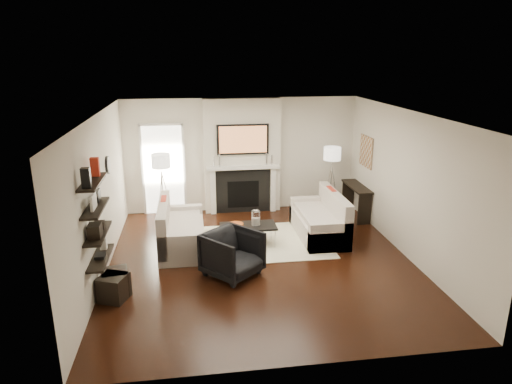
{
  "coord_description": "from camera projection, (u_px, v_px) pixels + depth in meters",
  "views": [
    {
      "loc": [
        -1.19,
        -7.61,
        3.68
      ],
      "look_at": [
        0.0,
        0.6,
        1.15
      ],
      "focal_mm": 32.0,
      "sensor_mm": 36.0,
      "label": 1
    }
  ],
  "objects": [
    {
      "name": "coffee_table",
      "position": [
        248.0,
        226.0,
        9.01
      ],
      "size": [
        1.1,
        0.55,
        0.04
      ],
      "primitive_type": "cube",
      "color": "black",
      "rests_on": "floor"
    },
    {
      "name": "decor_magfile_b",
      "position": [
        95.0,
        167.0,
        6.79
      ],
      "size": [
        0.12,
        0.1,
        0.28
      ],
      "primitive_type": "cube",
      "color": "#B62816",
      "rests_on": "shelf_top"
    },
    {
      "name": "lamp_right_leg_a",
      "position": [
        335.0,
        188.0,
        10.83
      ],
      "size": [
        0.25,
        0.02,
        1.23
      ],
      "primitive_type": "cylinder",
      "rotation": [
        0.18,
        0.0,
        4.71
      ],
      "color": "silver",
      "rests_on": "floor"
    },
    {
      "name": "door_trim_top",
      "position": [
        161.0,
        124.0,
        10.37
      ],
      "size": [
        1.02,
        0.06,
        0.06
      ],
      "primitive_type": "cube",
      "color": "white",
      "rests_on": "wall_back"
    },
    {
      "name": "firebox",
      "position": [
        243.0,
        194.0,
        10.9
      ],
      "size": [
        0.75,
        0.02,
        0.65
      ],
      "primitive_type": "cube",
      "color": "black",
      "rests_on": "floor"
    },
    {
      "name": "lamp_left_shade",
      "position": [
        161.0,
        161.0,
        9.85
      ],
      "size": [
        0.4,
        0.4,
        0.3
      ],
      "primitive_type": "cylinder",
      "color": "white",
      "rests_on": "lamp_left_post"
    },
    {
      "name": "mantel_shelf",
      "position": [
        243.0,
        167.0,
        10.66
      ],
      "size": [
        1.7,
        0.18,
        0.07
      ],
      "primitive_type": "cube",
      "color": "white",
      "rests_on": "chimney_breast"
    },
    {
      "name": "lamp_left_leg_c",
      "position": [
        160.0,
        200.0,
        10.0
      ],
      "size": [
        0.14,
        0.22,
        1.23
      ],
      "primitive_type": "cylinder",
      "rotation": [
        0.18,
        0.0,
        2.62
      ],
      "color": "silver",
      "rests_on": "floor"
    },
    {
      "name": "coffee_leg_se",
      "position": [
        271.0,
        231.0,
        9.35
      ],
      "size": [
        0.02,
        0.02,
        0.38
      ],
      "primitive_type": "cylinder",
      "color": "silver",
      "rests_on": "floor"
    },
    {
      "name": "ottoman_far",
      "position": [
        114.0,
        288.0,
        7.06
      ],
      "size": [
        0.52,
        0.52,
        0.4
      ],
      "primitive_type": "cube",
      "rotation": [
        0.0,
        0.0,
        -0.37
      ],
      "color": "black",
      "rests_on": "floor"
    },
    {
      "name": "console_top",
      "position": [
        357.0,
        186.0,
        10.53
      ],
      "size": [
        0.35,
        1.2,
        0.04
      ],
      "primitive_type": "cube",
      "color": "black",
      "rests_on": "floor"
    },
    {
      "name": "coffee_leg_ne",
      "position": [
        275.0,
        239.0,
        8.94
      ],
      "size": [
        0.02,
        0.02,
        0.38
      ],
      "primitive_type": "cylinder",
      "color": "silver",
      "rests_on": "floor"
    },
    {
      "name": "console_leg_n",
      "position": [
        365.0,
        210.0,
        10.12
      ],
      "size": [
        0.3,
        0.04,
        0.71
      ],
      "primitive_type": "cube",
      "color": "black",
      "rests_on": "floor"
    },
    {
      "name": "shelf_lower",
      "position": [
        98.0,
        233.0,
        6.81
      ],
      "size": [
        0.25,
        1.0,
        0.04
      ],
      "primitive_type": "cube",
      "color": "black",
      "rests_on": "wall_left"
    },
    {
      "name": "wall_art",
      "position": [
        366.0,
        152.0,
        10.3
      ],
      "size": [
        0.03,
        0.7,
        0.7
      ],
      "primitive_type": "cube",
      "color": "#A37C51",
      "rests_on": "wall_right"
    },
    {
      "name": "hurricane_glass",
      "position": [
        256.0,
        218.0,
        8.99
      ],
      "size": [
        0.17,
        0.17,
        0.31
      ],
      "primitive_type": "cylinder",
      "color": "white",
      "rests_on": "coffee_table"
    },
    {
      "name": "ottoman_near",
      "position": [
        115.0,
        282.0,
        7.24
      ],
      "size": [
        0.47,
        0.47,
        0.4
      ],
      "primitive_type": "cube",
      "rotation": [
        0.0,
        0.0,
        0.18
      ],
      "color": "black",
      "rests_on": "floor"
    },
    {
      "name": "pillow_right_orange",
      "position": [
        331.0,
        198.0,
        9.71
      ],
      "size": [
        0.1,
        0.42,
        0.42
      ],
      "primitive_type": "cube",
      "color": "#B62816",
      "rests_on": "loveseat_right_cushion"
    },
    {
      "name": "loveseat_left_cushion",
      "position": [
        184.0,
        225.0,
        8.9
      ],
      "size": [
        0.63,
        1.44,
        0.1
      ],
      "primitive_type": "cube",
      "color": "beige",
      "rests_on": "loveseat_left_base"
    },
    {
      "name": "pillow_left_charcoal",
      "position": [
        163.0,
        219.0,
        8.49
      ],
      "size": [
        0.1,
        0.4,
        0.4
      ],
      "primitive_type": "cube",
      "color": "black",
      "rests_on": "loveseat_left_cushion"
    },
    {
      "name": "fireplace_surround",
      "position": [
        243.0,
        191.0,
        10.88
      ],
      "size": [
        1.3,
        0.02,
        1.04
      ],
      "primitive_type": "cube",
      "color": "black",
      "rests_on": "floor"
    },
    {
      "name": "lamp_right_leg_c",
      "position": [
        329.0,
        190.0,
        10.72
      ],
      "size": [
        0.14,
        0.22,
        1.23
      ],
      "primitive_type": "cylinder",
      "rotation": [
        0.18,
        0.0,
        2.62
      ],
      "color": "silver",
      "rests_on": "floor"
    },
    {
      "name": "candlestick_r_tall",
      "position": [
        266.0,
        159.0,
        10.69
      ],
      "size": [
        0.04,
        0.04,
        0.3
      ],
      "primitive_type": "cylinder",
      "color": "silver",
      "rests_on": "mantel_shelf"
    },
    {
      "name": "candlestick_l_tall",
      "position": [
        220.0,
        160.0,
        10.54
      ],
      "size": [
        0.04,
        0.04,
        0.3
      ],
      "primitive_type": "cylinder",
      "color": "silver",
      "rests_on": "mantel_shelf"
    },
    {
      "name": "loveseat_right_back",
      "position": [
        335.0,
        211.0,
        9.48
      ],
      "size": [
        0.18,
        1.8,
        0.8
      ],
      "primitive_type": "cube",
      "color": "beige",
      "rests_on": "floor"
    },
    {
      "name": "decor_frame_b",
      "position": [
        98.0,
        195.0,
        6.93
      ],
      "size": [
        0.04,
        0.22,
        0.18
      ],
      "primitive_type": "cube",
      "color": "black",
      "rests_on": "shelf_upper"
    },
    {
      "name": "door_trim_l",
      "position": [
        143.0,
        171.0,
        10.62
      ],
      "size": [
        0.06,
        0.06,
        2.16
      ],
      "primitive_type": "cube",
      "color": "white",
      "rests_on": "floor"
    },
    {
      "name": "lamp_left_post",
      "position": [
        163.0,
        198.0,
        10.1
      ],
      "size": [
        0.02,
        0.02,
        1.2
      ],
      "primitive_type": "cylinder",
      "color": "silver",
      "rests_on": "floor"
    },
    {
      "name": "pillow_right_charcoal",
      "position": [
        340.0,
        207.0,
        9.14
      ],
      "size": [
        0.1,
        0.4,
        0.4
      ],
      "primitive_type": "cube",
      "color": "black",
      "rests_on": "loveseat_right_cushion"
    },
    {
      "name": "door_trim_r",
      "position": [
        184.0,
        170.0,
        10.75
      ],
      "size": [
        0.06,
        0.06,
        2.16
      ],
      "primitive_type": "cube",
      "color": "white",
      "rests_on": "floor"
    },
    {
      "name": "rug",
      "position": [
        263.0,
        242.0,
        9.28
      ],
      "size": [
        2.6,
        2.0,
        0.01
      ],
      "primitive_type": "cube",
      "color": "beige",
      "rests_on": "floor"
    },
    {
      "name": "candlestick_r_short",
      "position": [
        272.0,
        160.0,
        10.72
      ],
      "size": [
        0.04,
        0.04,
        0.24
      ],
      "primitive_type": "cylinder",
      "color": "silver",
      "rests_on": "mantel_shelf"
    },
    {
      "name": "decor_box_tall",
      "position": [
        103.0,
        244.0,
        7.18
      ],
      "size": [
        0.1,
        0.1,
        0.18
      ],
      "primitive_type": "cube",
      "color": "white",
      "rests_on": "shelf_bottom"
    },
    {
      "name": "mantel_pilaster_l",
      "position": [
        213.0,
        192.0,
        10.75
      ],
      "size": [
        0.12,
        0.08,
        1.1
      ],
      "primitive_type": "cube",
      "color": "white",
      "rests_on": "floor"
    },
    {
      "name": "loveseat_right_base",
      "position": [
        318.0,
        226.0,
        9.53
      ],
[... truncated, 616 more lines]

